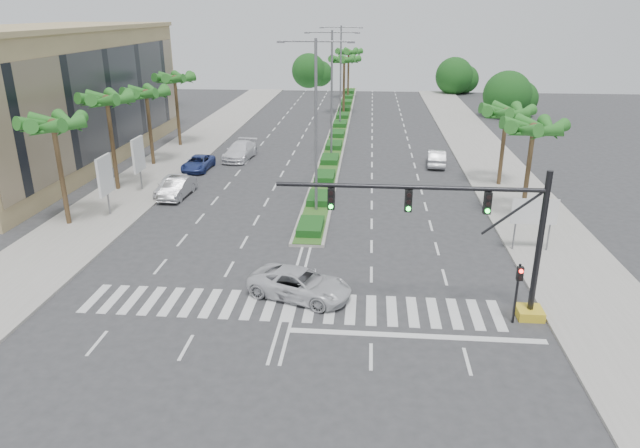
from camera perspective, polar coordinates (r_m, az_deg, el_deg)
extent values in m
plane|color=#333335|center=(28.43, -3.03, -8.26)|extent=(160.00, 160.00, 0.00)
cube|color=gray|center=(48.09, 18.69, 3.04)|extent=(6.00, 120.00, 0.15)
cube|color=gray|center=(50.33, -17.26, 3.96)|extent=(6.00, 120.00, 0.15)
cube|color=gray|center=(71.05, 1.97, 9.57)|extent=(2.20, 75.00, 0.20)
cube|color=#385E20|center=(71.02, 1.97, 9.66)|extent=(1.80, 75.00, 0.04)
cube|color=tan|center=(59.17, -25.66, 11.16)|extent=(12.00, 36.00, 12.00)
cube|color=gold|center=(29.17, 20.21, -8.32)|extent=(1.20, 1.20, 0.45)
cylinder|color=black|center=(27.73, 21.08, -2.01)|extent=(0.28, 0.28, 7.00)
cylinder|color=black|center=(25.80, 8.92, 3.66)|extent=(12.00, 0.20, 0.20)
cylinder|color=black|center=(26.86, 18.63, 1.02)|extent=(2.53, 0.12, 2.15)
cube|color=black|center=(26.47, 16.42, 2.01)|extent=(0.32, 0.24, 1.00)
cylinder|color=#19E533|center=(26.44, 16.41, 1.26)|extent=(0.20, 0.06, 0.20)
cube|color=black|center=(25.99, 8.85, 2.29)|extent=(0.32, 0.24, 1.00)
cylinder|color=#19E533|center=(25.96, 8.83, 1.52)|extent=(0.20, 0.06, 0.20)
cube|color=black|center=(25.97, 1.12, 2.52)|extent=(0.32, 0.24, 1.00)
cylinder|color=#19E533|center=(25.94, 1.09, 1.76)|extent=(0.20, 0.06, 0.20)
cylinder|color=black|center=(27.85, 19.04, -6.62)|extent=(0.12, 0.12, 3.00)
cube|color=black|center=(27.25, 19.37, -4.71)|extent=(0.28, 0.22, 0.65)
cylinder|color=red|center=(27.07, 19.48, -4.48)|extent=(0.18, 0.05, 0.18)
cylinder|color=slate|center=(35.99, 18.90, -0.55)|extent=(0.10, 0.10, 2.80)
cylinder|color=slate|center=(36.54, 21.94, -0.64)|extent=(0.10, 0.10, 2.80)
cube|color=#0C6638|center=(35.86, 20.67, 1.19)|extent=(2.60, 0.08, 1.50)
cube|color=white|center=(35.82, 20.69, 1.17)|extent=(2.70, 0.02, 1.60)
cylinder|color=slate|center=(42.69, -20.44, 2.53)|extent=(0.12, 0.12, 2.80)
cube|color=white|center=(42.26, -20.71, 4.59)|extent=(0.18, 2.10, 2.70)
cube|color=#D8594C|center=(42.26, -20.71, 4.59)|extent=(0.12, 2.00, 2.60)
cylinder|color=slate|center=(47.94, -17.51, 4.77)|extent=(0.12, 0.12, 2.80)
cube|color=white|center=(47.55, -17.72, 6.63)|extent=(0.18, 2.10, 2.70)
cube|color=#D8594C|center=(47.55, -17.72, 6.63)|extent=(0.12, 2.00, 2.60)
cylinder|color=brown|center=(41.34, -24.45, 4.45)|extent=(0.32, 0.32, 7.00)
sphere|color=brown|center=(40.63, -25.16, 9.05)|extent=(0.70, 0.70, 0.70)
cone|color=#286620|center=(40.12, -23.76, 8.98)|extent=(0.90, 3.62, 1.50)
cone|color=#286620|center=(41.06, -23.72, 9.22)|extent=(3.39, 2.96, 1.50)
cone|color=#286620|center=(41.69, -24.72, 9.22)|extent=(3.73, 1.68, 1.50)
cone|color=#286620|center=(41.55, -26.02, 8.99)|extent=(2.38, 3.65, 1.50)
cone|color=#286620|center=(40.75, -26.68, 8.69)|extent=(2.38, 3.65, 1.50)
cone|color=#286620|center=(39.87, -26.18, 8.55)|extent=(3.73, 1.68, 1.50)
cone|color=#286620|center=(39.58, -24.86, 8.68)|extent=(3.39, 2.96, 1.50)
cylinder|color=brown|center=(48.20, -20.03, 7.39)|extent=(0.32, 0.32, 7.40)
sphere|color=brown|center=(47.58, -20.56, 11.60)|extent=(0.70, 0.70, 0.70)
cone|color=#286620|center=(47.14, -19.31, 11.56)|extent=(0.90, 3.62, 1.50)
cone|color=#286620|center=(48.09, -19.36, 11.71)|extent=(3.39, 2.96, 1.50)
cone|color=#286620|center=(48.66, -20.28, 11.69)|extent=(3.73, 1.68, 1.50)
cone|color=#286620|center=(48.45, -21.39, 11.52)|extent=(2.38, 3.65, 1.50)
cone|color=#286620|center=(47.60, -21.88, 11.32)|extent=(2.38, 3.65, 1.50)
cone|color=#286620|center=(46.74, -21.37, 11.24)|extent=(3.73, 1.68, 1.50)
cone|color=#286620|center=(46.54, -20.21, 11.35)|extent=(3.39, 2.96, 1.50)
cylinder|color=brown|center=(55.46, -16.63, 9.06)|extent=(0.32, 0.32, 6.80)
sphere|color=brown|center=(54.94, -16.99, 12.42)|extent=(0.70, 0.70, 0.70)
cone|color=#286620|center=(54.56, -15.88, 12.37)|extent=(0.90, 3.62, 1.50)
cone|color=#286620|center=(55.50, -15.98, 12.49)|extent=(3.39, 2.96, 1.50)
cone|color=#286620|center=(56.03, -16.82, 12.48)|extent=(3.73, 1.68, 1.50)
cone|color=#286620|center=(55.76, -17.77, 12.35)|extent=(2.38, 3.65, 1.50)
cone|color=#286620|center=(54.89, -18.14, 12.19)|extent=(2.38, 3.65, 1.50)
cone|color=#286620|center=(54.06, -17.64, 12.13)|extent=(3.73, 1.68, 1.50)
cone|color=#286620|center=(53.91, -16.62, 12.21)|extent=(3.39, 2.96, 1.50)
cylinder|color=brown|center=(62.81, -14.05, 10.76)|extent=(0.32, 0.32, 7.20)
sphere|color=brown|center=(62.34, -14.34, 13.92)|extent=(0.70, 0.70, 0.70)
cone|color=#286620|center=(62.01, -13.34, 13.88)|extent=(0.90, 3.62, 1.50)
cone|color=#286620|center=(62.95, -13.47, 13.96)|extent=(3.39, 2.96, 1.50)
cone|color=#286620|center=(63.44, -14.23, 13.95)|extent=(3.73, 1.68, 1.50)
cone|color=#286620|center=(63.13, -15.06, 13.84)|extent=(2.38, 3.65, 1.50)
cone|color=#286620|center=(62.24, -15.36, 13.73)|extent=(2.38, 3.65, 1.50)
cone|color=#286620|center=(61.43, -14.87, 13.69)|extent=(3.73, 1.68, 1.50)
cone|color=#286620|center=(61.33, -13.97, 13.76)|extent=(3.39, 2.96, 1.50)
cylinder|color=brown|center=(41.48, 20.05, 4.75)|extent=(0.32, 0.32, 6.50)
sphere|color=brown|center=(40.80, 20.59, 9.00)|extent=(0.70, 0.70, 0.70)
cone|color=#286620|center=(41.12, 22.06, 8.75)|extent=(0.90, 3.62, 1.50)
cone|color=#286620|center=(41.81, 21.19, 9.04)|extent=(3.39, 2.96, 1.50)
cone|color=#286620|center=(41.77, 19.88, 9.19)|extent=(3.73, 1.68, 1.50)
cone|color=#286620|center=(41.02, 19.06, 9.10)|extent=(2.38, 3.65, 1.50)
cone|color=#286620|center=(40.11, 19.36, 8.82)|extent=(2.38, 3.65, 1.50)
cone|color=#286620|center=(39.73, 20.61, 8.56)|extent=(3.73, 1.68, 1.50)
cone|color=#286620|center=(40.19, 21.83, 8.53)|extent=(3.39, 2.96, 1.50)
cylinder|color=brown|center=(49.05, 17.78, 7.15)|extent=(0.32, 0.32, 6.20)
sphere|color=brown|center=(48.49, 18.17, 10.59)|extent=(0.70, 0.70, 0.70)
cone|color=#286620|center=(48.76, 19.43, 10.38)|extent=(0.90, 3.62, 1.50)
cone|color=#286620|center=(49.49, 18.73, 10.59)|extent=(3.39, 2.96, 1.50)
cone|color=#286620|center=(49.48, 17.61, 10.71)|extent=(3.73, 1.68, 1.50)
cone|color=#286620|center=(48.75, 16.88, 10.65)|extent=(2.38, 3.65, 1.50)
cone|color=#286620|center=(47.83, 17.10, 10.45)|extent=(2.38, 3.65, 1.50)
cone|color=#286620|center=(47.42, 18.14, 10.26)|extent=(3.73, 1.68, 1.50)
cone|color=#286620|center=(47.84, 19.19, 10.23)|extent=(3.39, 2.96, 1.50)
cylinder|color=brown|center=(80.34, 2.40, 13.49)|extent=(0.32, 0.32, 7.50)
sphere|color=brown|center=(79.97, 2.44, 16.08)|extent=(0.70, 0.70, 0.70)
cone|color=#286620|center=(79.93, 3.26, 16.00)|extent=(0.90, 3.62, 1.50)
cone|color=#286620|center=(80.80, 2.97, 16.05)|extent=(3.39, 2.96, 1.50)
cone|color=#286620|center=(81.05, 2.29, 16.08)|extent=(3.73, 1.68, 1.50)
cone|color=#286620|center=(80.50, 1.72, 16.05)|extent=(2.38, 3.65, 1.50)
cone|color=#286620|center=(79.55, 1.68, 16.00)|extent=(2.38, 3.65, 1.50)
cone|color=#286620|center=(78.92, 2.21, 15.95)|extent=(3.73, 1.68, 1.50)
cone|color=#286620|center=(79.09, 2.92, 15.95)|extent=(3.39, 2.96, 1.50)
cylinder|color=brown|center=(95.23, 2.84, 14.60)|extent=(0.32, 0.32, 7.50)
sphere|color=brown|center=(94.91, 2.88, 16.79)|extent=(0.70, 0.70, 0.70)
cone|color=#286620|center=(94.88, 3.57, 16.72)|extent=(0.90, 3.62, 1.50)
cone|color=#286620|center=(95.75, 3.33, 16.76)|extent=(3.39, 2.96, 1.50)
cone|color=#286620|center=(96.00, 2.75, 16.78)|extent=(3.73, 1.68, 1.50)
cone|color=#286620|center=(95.44, 2.27, 16.76)|extent=(2.38, 3.65, 1.50)
cone|color=#286620|center=(94.49, 2.24, 16.72)|extent=(2.38, 3.65, 1.50)
cone|color=#286620|center=(93.86, 2.70, 16.69)|extent=(3.73, 1.68, 1.50)
cone|color=#286620|center=(94.04, 3.29, 16.69)|extent=(3.39, 2.96, 1.50)
cylinder|color=slate|center=(39.56, -0.40, 9.38)|extent=(0.20, 0.20, 12.00)
cylinder|color=slate|center=(38.98, -2.27, 17.79)|extent=(2.40, 0.10, 0.10)
cylinder|color=slate|center=(38.76, 1.43, 17.79)|extent=(2.40, 0.10, 0.10)
cube|color=slate|center=(39.14, -3.95, 17.70)|extent=(0.50, 0.25, 0.12)
cube|color=slate|center=(38.71, 3.13, 17.69)|extent=(0.50, 0.25, 0.12)
cylinder|color=slate|center=(55.30, 1.18, 12.60)|extent=(0.20, 0.20, 12.00)
cylinder|color=slate|center=(54.88, -0.10, 18.63)|extent=(2.40, 0.10, 0.10)
cylinder|color=slate|center=(54.72, 2.55, 18.60)|extent=(2.40, 0.10, 0.10)
cube|color=slate|center=(54.99, -1.30, 18.58)|extent=(0.50, 0.25, 0.12)
cube|color=slate|center=(54.68, 3.76, 18.53)|extent=(0.50, 0.25, 0.12)
cylinder|color=slate|center=(71.15, 2.07, 14.39)|extent=(0.20, 0.20, 12.00)
cylinder|color=slate|center=(70.82, 1.11, 19.08)|extent=(2.40, 0.10, 0.10)
cylinder|color=slate|center=(70.70, 3.16, 19.05)|extent=(2.40, 0.10, 0.10)
cube|color=slate|center=(70.91, 0.17, 19.04)|extent=(0.50, 0.25, 0.12)
cube|color=slate|center=(70.67, 4.10, 18.99)|extent=(0.50, 0.25, 0.12)
imported|color=white|center=(46.57, -14.64, 3.80)|extent=(1.85, 4.50, 1.53)
imported|color=#A5A5AA|center=(45.78, -14.08, 3.55)|extent=(1.87, 4.66, 1.51)
imported|color=navy|center=(53.30, -12.09, 5.97)|extent=(2.27, 4.68, 1.28)
imported|color=white|center=(56.59, -8.00, 7.25)|extent=(2.83, 5.84, 1.64)
imported|color=silver|center=(28.98, -2.00, -6.01)|extent=(5.79, 4.05, 1.47)
imported|color=silver|center=(54.74, 11.57, 6.52)|extent=(2.00, 4.74, 1.52)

